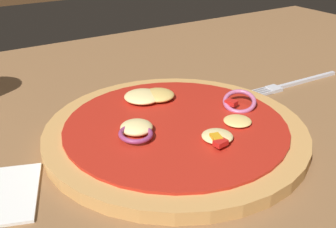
# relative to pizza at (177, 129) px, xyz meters

# --- Properties ---
(dining_table) EXTENTS (1.41, 0.93, 0.03)m
(dining_table) POSITION_rel_pizza_xyz_m (-0.00, -0.02, -0.02)
(dining_table) COLOR brown
(dining_table) RESTS_ON ground
(pizza) EXTENTS (0.30, 0.30, 0.03)m
(pizza) POSITION_rel_pizza_xyz_m (0.00, 0.00, 0.00)
(pizza) COLOR tan
(pizza) RESTS_ON dining_table
(fork) EXTENTS (0.17, 0.02, 0.01)m
(fork) POSITION_rel_pizza_xyz_m (0.23, 0.03, -0.01)
(fork) COLOR silver
(fork) RESTS_ON dining_table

